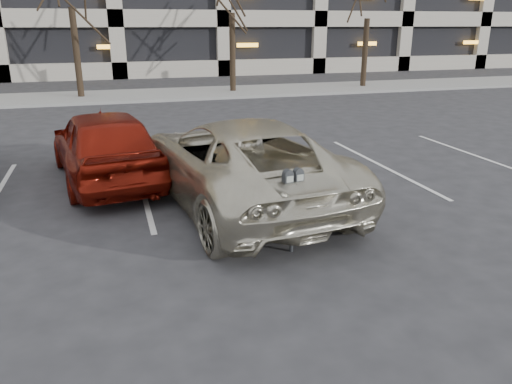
{
  "coord_description": "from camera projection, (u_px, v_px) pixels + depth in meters",
  "views": [
    {
      "loc": [
        -1.94,
        -7.8,
        3.22
      ],
      "look_at": [
        0.05,
        -1.13,
        0.86
      ],
      "focal_mm": 35.0,
      "sensor_mm": 36.0,
      "label": 1
    }
  ],
  "objects": [
    {
      "name": "ground",
      "position": [
        234.0,
        219.0,
        8.64
      ],
      "size": [
        140.0,
        140.0,
        0.0
      ],
      "primitive_type": "plane",
      "color": "#28282B",
      "rests_on": "ground"
    },
    {
      "name": "sidewalk",
      "position": [
        150.0,
        95.0,
        23.14
      ],
      "size": [
        80.0,
        4.0,
        0.12
      ],
      "primitive_type": "cube",
      "color": "gray",
      "rests_on": "ground"
    },
    {
      "name": "stall_lines",
      "position": [
        142.0,
        187.0,
        10.34
      ],
      "size": [
        16.9,
        5.2,
        0.0
      ],
      "color": "silver",
      "rests_on": "ground"
    },
    {
      "name": "parking_meter",
      "position": [
        293.0,
        190.0,
        7.11
      ],
      "size": [
        0.34,
        0.18,
        1.25
      ],
      "rotation": [
        0.0,
        0.0,
        0.19
      ],
      "color": "black",
      "rests_on": "ground"
    },
    {
      "name": "suv_silver",
      "position": [
        240.0,
        161.0,
        9.2
      ],
      "size": [
        3.32,
        6.04,
        1.61
      ],
      "rotation": [
        0.0,
        0.0,
        3.26
      ],
      "color": "beige",
      "rests_on": "ground"
    },
    {
      "name": "car_red",
      "position": [
        105.0,
        145.0,
        10.52
      ],
      "size": [
        2.54,
        4.86,
        1.58
      ],
      "primitive_type": "imported",
      "rotation": [
        0.0,
        0.0,
        3.29
      ],
      "color": "maroon",
      "rests_on": "ground"
    }
  ]
}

